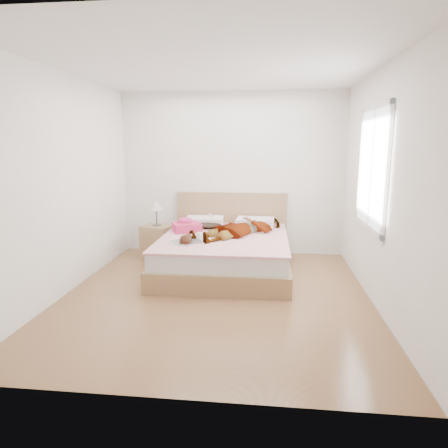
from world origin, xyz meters
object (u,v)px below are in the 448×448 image
Objects in this scene: towel at (187,226)px; coffee_mug at (200,236)px; bed at (225,250)px; nightstand at (157,239)px; phone at (211,215)px; plush_toy at (186,239)px; woman at (242,226)px; magazine at (187,242)px.

towel is 0.59m from coffee_mug.
bed is 1.22m from nightstand.
bed is at bearing -22.09° from nightstand.
bed is (0.28, -0.51, -0.42)m from phone.
coffee_mug is 0.56× the size of plush_toy.
phone is 0.73× the size of coffee_mug.
plush_toy is at bearing -145.93° from phone.
woman reaches higher than phone.
coffee_mug is at bearing -44.53° from nightstand.
woman reaches higher than plush_toy.
nightstand is (-1.13, 0.46, 0.03)m from bed.
magazine is at bearing -78.36° from towel.
plush_toy is (-0.44, -0.61, 0.30)m from bed.
nightstand is (-0.68, 0.98, -0.21)m from magazine.
coffee_mug is (0.15, 0.16, 0.04)m from magazine.
coffee_mug is at bearing 61.39° from plush_toy.
nightstand is at bearing 150.63° from towel.
woman is 1.43m from nightstand.
coffee_mug is (-0.30, -0.35, 0.29)m from bed.
bed reaches higher than woman.
plush_toy is 0.26× the size of nightstand.
phone is 0.05× the size of bed.
towel is at bearing 101.64° from magazine.
woman is 12.19× the size of coffee_mug.
woman is at bearing 41.64° from coffee_mug.
coffee_mug is (-0.02, -0.87, -0.13)m from phone.
towel is at bearing -29.37° from nightstand.
woman is at bearing 47.40° from plush_toy.
towel is 3.67× the size of coffee_mug.
woman is 16.72× the size of phone.
nightstand is at bearing 136.07° from phone.
woman is 0.42m from bed.
plush_toy is at bearing -90.19° from woman.
magazine is 0.23m from coffee_mug.
bed reaches higher than magazine.
woman reaches higher than towel.
woman is 0.70m from coffee_mug.
magazine is 2.25× the size of plush_toy.
nightstand is (-0.69, 1.07, -0.27)m from plush_toy.
magazine is at bearing -55.32° from nightstand.
phone is 0.72m from bed.
bed is at bearing 53.94° from plush_toy.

